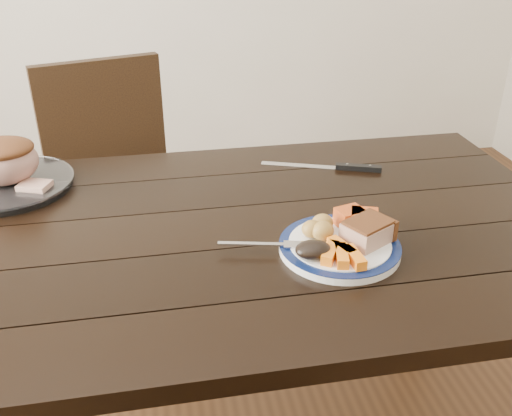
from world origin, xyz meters
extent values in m
cube|color=black|center=(0.00, 0.00, 0.73)|extent=(1.60, 0.90, 0.04)
cube|color=black|center=(0.72, 0.37, 0.35)|extent=(0.07, 0.07, 0.71)
cube|color=black|center=(-0.23, 0.65, 0.45)|extent=(0.52, 0.52, 0.04)
cube|color=black|center=(-0.29, 0.84, 0.70)|extent=(0.41, 0.16, 0.46)
cube|color=black|center=(-0.11, 0.87, 0.21)|extent=(0.04, 0.04, 0.43)
cube|color=black|center=(-0.01, 0.53, 0.21)|extent=(0.04, 0.04, 0.43)
cube|color=black|center=(-0.46, 0.77, 0.21)|extent=(0.04, 0.04, 0.43)
cube|color=black|center=(-0.35, 0.43, 0.21)|extent=(0.04, 0.04, 0.43)
cylinder|color=white|center=(0.23, -0.14, 0.76)|extent=(0.25, 0.25, 0.02)
torus|color=#0D1943|center=(0.23, -0.14, 0.77)|extent=(0.25, 0.25, 0.02)
cylinder|color=white|center=(-0.49, 0.29, 0.76)|extent=(0.31, 0.31, 0.02)
cube|color=tan|center=(0.28, -0.15, 0.79)|extent=(0.11, 0.11, 0.04)
ellipsoid|color=gold|center=(0.18, -0.11, 0.79)|extent=(0.04, 0.04, 0.04)
ellipsoid|color=gold|center=(0.20, -0.12, 0.79)|extent=(0.05, 0.04, 0.04)
ellipsoid|color=gold|center=(0.21, -0.09, 0.79)|extent=(0.05, 0.04, 0.04)
cube|color=orange|center=(0.22, -0.18, 0.78)|extent=(0.04, 0.07, 0.02)
cube|color=orange|center=(0.23, -0.21, 0.78)|extent=(0.03, 0.07, 0.02)
cube|color=orange|center=(0.21, -0.20, 0.78)|extent=(0.04, 0.07, 0.02)
cube|color=orange|center=(0.19, -0.19, 0.78)|extent=(0.05, 0.07, 0.02)
cube|color=#EA511A|center=(0.27, -0.08, 0.79)|extent=(0.06, 0.06, 0.04)
cube|color=#EA511A|center=(0.30, -0.09, 0.79)|extent=(0.07, 0.06, 0.04)
ellipsoid|color=black|center=(0.16, -0.18, 0.79)|extent=(0.07, 0.05, 0.03)
cube|color=silver|center=(0.05, -0.12, 0.77)|extent=(0.14, 0.04, 0.00)
cube|color=silver|center=(0.14, -0.13, 0.77)|extent=(0.05, 0.04, 0.00)
ellipsoid|color=tan|center=(-0.49, 0.29, 0.82)|extent=(0.17, 0.15, 0.11)
cube|color=tan|center=(-0.41, 0.23, 0.78)|extent=(0.08, 0.08, 0.02)
cube|color=silver|center=(0.25, 0.29, 0.75)|extent=(0.20, 0.09, 0.00)
cube|color=black|center=(0.40, 0.23, 0.76)|extent=(0.12, 0.06, 0.01)
camera|label=1|loc=(-0.12, -1.07, 1.37)|focal=40.00mm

